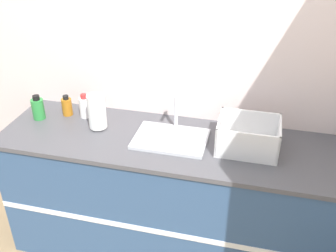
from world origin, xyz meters
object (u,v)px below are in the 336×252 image
(sink, at_px, (171,137))
(paper_towel_roll, at_px, (97,112))
(bottle_amber, at_px, (67,106))
(bottle_white_spray, at_px, (85,107))
(bottle_green, at_px, (38,108))
(dish_rack, at_px, (248,139))

(sink, relative_size, paper_towel_roll, 1.91)
(sink, distance_m, bottle_amber, 0.80)
(sink, bearing_deg, paper_towel_roll, 177.12)
(bottle_white_spray, xyz_separation_m, bottle_amber, (-0.13, -0.00, -0.01))
(paper_towel_roll, relative_size, bottle_amber, 1.62)
(bottle_green, xyz_separation_m, bottle_white_spray, (0.30, 0.10, -0.00))
(dish_rack, distance_m, bottle_amber, 1.26)
(sink, bearing_deg, dish_rack, 1.58)
(bottle_green, bearing_deg, sink, -3.10)
(bottle_white_spray, bearing_deg, paper_towel_roll, -40.29)
(sink, relative_size, bottle_green, 2.64)
(bottle_green, xyz_separation_m, bottle_amber, (0.17, 0.10, -0.01))
(paper_towel_roll, distance_m, bottle_green, 0.45)
(paper_towel_roll, height_order, bottle_white_spray, paper_towel_roll)
(sink, distance_m, paper_towel_roll, 0.51)
(dish_rack, relative_size, bottle_white_spray, 2.12)
(sink, height_order, bottle_amber, sink)
(bottle_amber, bearing_deg, dish_rack, -6.16)
(sink, height_order, bottle_white_spray, sink)
(dish_rack, bearing_deg, bottle_green, 178.45)
(paper_towel_roll, distance_m, dish_rack, 0.97)
(paper_towel_roll, xyz_separation_m, bottle_white_spray, (-0.15, 0.13, -0.05))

